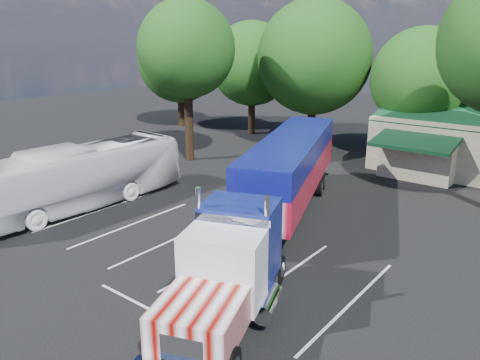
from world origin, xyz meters
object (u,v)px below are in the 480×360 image
Objects in this scene: woman at (245,248)px; semi_truck at (279,184)px; tour_bus at (79,177)px; bicycle at (292,196)px.

semi_truck is at bearing 8.53° from woman.
tour_bus is at bearing 178.63° from semi_truck.
tour_bus reaches higher than bicycle.
bicycle is at bearing 92.52° from semi_truck.
woman is 12.31m from tour_bus.
semi_truck is 5.18m from bicycle.
woman is 8.67m from bicycle.
tour_bus reaches higher than woman.
woman is at bearing 1.83° from tour_bus.
bicycle is 0.12× the size of tour_bus.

